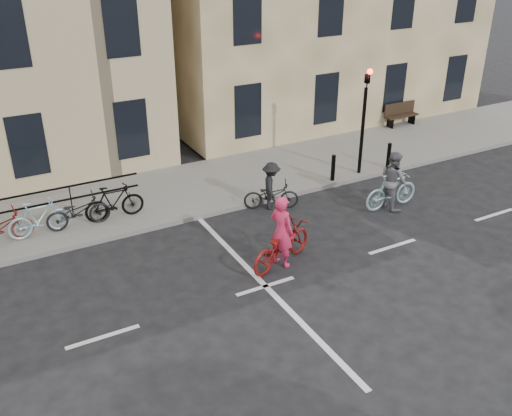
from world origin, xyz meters
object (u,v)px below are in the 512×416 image
traffic_light (365,109)px  bench (401,113)px  cyclist_grey (392,185)px  cyclist_pink (281,241)px  cyclist_dark (271,191)px

traffic_light → bench: 6.14m
bench → cyclist_grey: bearing=-133.2°
cyclist_pink → cyclist_dark: cyclist_pink is taller
traffic_light → cyclist_dark: 4.41m
cyclist_grey → bench: bearing=-41.9°
traffic_light → cyclist_grey: (-0.65, -2.40, -1.71)m
traffic_light → cyclist_grey: bearing=-105.1°
traffic_light → cyclist_grey: traffic_light is taller
cyclist_pink → cyclist_dark: size_ratio=1.28×
traffic_light → cyclist_grey: size_ratio=2.04×
cyclist_grey → cyclist_pink: bearing=106.0°
cyclist_dark → traffic_light: bearing=-55.8°
traffic_light → cyclist_dark: traffic_light is taller
traffic_light → cyclist_dark: bearing=-170.2°
cyclist_pink → cyclist_grey: cyclist_pink is taller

